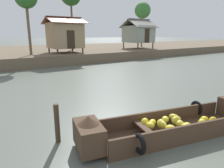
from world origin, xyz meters
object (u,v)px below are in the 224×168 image
palm_tree_near (143,11)px  mooring_post (57,124)px  banana_boat (174,124)px  stilt_house_left (65,35)px  stilt_house_mid_left (138,34)px

palm_tree_near → mooring_post: 28.60m
banana_boat → palm_tree_near: (17.44, 20.66, 6.03)m
stilt_house_left → palm_tree_near: palm_tree_near is taller
stilt_house_mid_left → mooring_post: stilt_house_mid_left is taller
banana_boat → stilt_house_mid_left: bearing=51.4°
stilt_house_left → stilt_house_mid_left: bearing=4.0°
banana_boat → palm_tree_near: size_ratio=0.88×
banana_boat → stilt_house_mid_left: size_ratio=1.48×
stilt_house_mid_left → palm_tree_near: (2.95, 2.53, 3.36)m
banana_boat → stilt_house_left: size_ratio=1.53×
banana_boat → mooring_post: mooring_post is taller
mooring_post → stilt_house_mid_left: bearing=43.5°
banana_boat → stilt_house_mid_left: 23.37m
banana_boat → stilt_house_left: stilt_house_left is taller
stilt_house_left → palm_tree_near: (13.84, 3.28, 3.50)m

